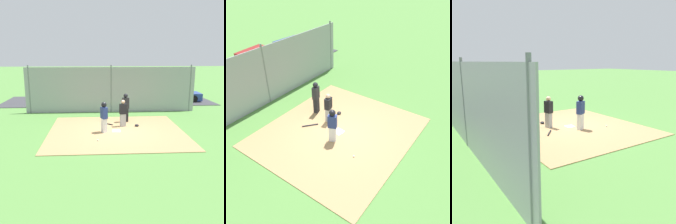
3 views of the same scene
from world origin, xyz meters
TOP-DOWN VIEW (x-y plane):
  - ground_plane at (0.00, 0.00)m, footprint 140.00×140.00m
  - dirt_infield at (0.00, 0.00)m, footprint 7.20×6.40m
  - home_plate at (0.00, 0.00)m, footprint 0.49×0.49m
  - catcher at (-0.45, -0.95)m, footprint 0.43×0.33m
  - umpire at (-0.71, -1.95)m, footprint 0.43×0.35m
  - runner at (0.67, 0.15)m, footprint 0.40×0.45m
  - baseball_bat at (0.44, -1.42)m, footprint 0.66×0.55m
  - catcher_mask at (-1.25, -0.87)m, footprint 0.24×0.20m
  - baseball at (1.01, 1.51)m, footprint 0.07×0.07m
  - backstop_fence at (0.00, -4.81)m, footprint 12.00×0.10m

SIDE VIEW (x-z plane):
  - ground_plane at x=0.00m, z-range 0.00..0.00m
  - dirt_infield at x=0.00m, z-range 0.00..0.03m
  - home_plate at x=0.00m, z-range 0.03..0.05m
  - baseball_bat at x=0.44m, z-range 0.03..0.09m
  - baseball at x=1.01m, z-range 0.03..0.10m
  - catcher_mask at x=-1.25m, z-range 0.03..0.15m
  - catcher at x=-0.45m, z-range 0.05..1.60m
  - umpire at x=-0.71m, z-range 0.08..1.82m
  - runner at x=0.67m, z-range 0.14..1.79m
  - backstop_fence at x=0.00m, z-range -0.07..3.28m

